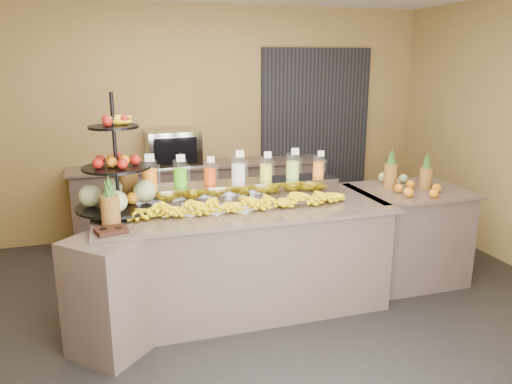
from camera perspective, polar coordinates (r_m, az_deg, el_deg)
name	(u,v)px	position (r m, az deg, el deg)	size (l,w,h in m)	color
ground	(254,321)	(4.35, -0.22, -14.58)	(6.00, 6.00, 0.00)	black
room_envelope	(248,90)	(4.61, -0.87, 11.55)	(6.04, 5.02, 2.82)	olive
buffet_counter	(233,260)	(4.35, -2.70, -7.81)	(2.75, 1.25, 0.93)	gray
right_counter	(406,234)	(5.19, 16.76, -4.64)	(1.08, 0.88, 0.93)	gray
back_ledge	(201,200)	(6.21, -6.27, -0.91)	(3.10, 0.55, 0.93)	gray
pitcher_tray	(238,190)	(4.51, -2.02, 0.24)	(1.85, 0.30, 0.15)	gray
juice_pitcher_orange_a	(150,176)	(4.33, -12.05, 1.82)	(0.13, 0.14, 0.32)	silver
juice_pitcher_green	(180,175)	(4.36, -8.65, 1.97)	(0.12, 0.13, 0.30)	silver
juice_pitcher_orange_b	(210,174)	(4.41, -5.30, 2.06)	(0.11, 0.11, 0.26)	silver
juice_pitcher_milk	(238,170)	(4.46, -2.04, 2.47)	(0.13, 0.13, 0.31)	silver
juice_pitcher_lemon	(266,170)	(4.54, 1.14, 2.56)	(0.12, 0.12, 0.28)	silver
juice_pitcher_lime	(293,167)	(4.62, 4.20, 2.83)	(0.12, 0.13, 0.30)	silver
juice_pitcher_orange_c	(318,167)	(4.73, 7.14, 2.85)	(0.11, 0.11, 0.26)	silver
banana_heap	(242,200)	(4.18, -1.64, -0.96)	(1.88, 0.17, 0.16)	yellow
fruit_stand	(124,183)	(4.17, -14.87, 0.98)	(0.83, 0.83, 0.97)	black
condiment_caddy	(111,231)	(3.76, -16.21, -4.26)	(0.21, 0.16, 0.03)	black
pineapple_left_a	(110,207)	(3.87, -16.32, -1.68)	(0.14, 0.14, 0.40)	brown
pineapple_left_b	(129,183)	(4.47, -14.31, 0.99)	(0.16, 0.16, 0.46)	brown
right_fruit_pile	(412,183)	(4.97, 17.40, 0.97)	(0.46, 0.44, 0.24)	brown
oven_warmer	(173,148)	(6.02, -9.47, 4.99)	(0.62, 0.43, 0.41)	gray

